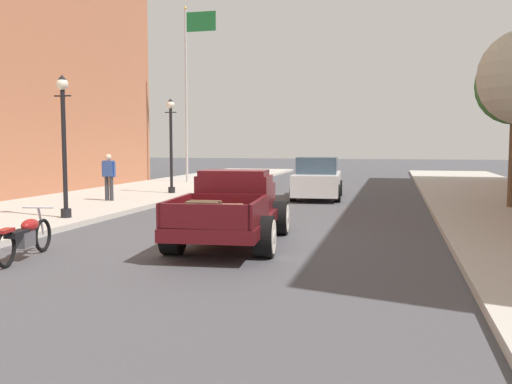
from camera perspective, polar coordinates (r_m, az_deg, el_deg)
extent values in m
plane|color=#47474C|center=(12.49, -1.82, -4.95)|extent=(140.00, 140.00, 0.00)
cube|color=#510F14|center=(11.94, -2.52, -2.79)|extent=(2.20, 5.04, 0.24)
cube|color=#510F14|center=(12.22, -2.20, -0.15)|extent=(1.65, 1.24, 0.80)
cube|color=#510F14|center=(12.14, -2.26, 1.99)|extent=(1.51, 1.06, 0.12)
cube|color=#3D4C5B|center=(12.77, -1.72, 0.79)|extent=(1.32, 0.16, 0.44)
cube|color=#510F14|center=(13.51, -1.15, -0.26)|extent=(1.45, 1.61, 0.52)
cube|color=silver|center=(14.30, -0.59, -0.05)|extent=(0.69, 0.16, 0.47)
cube|color=#510F14|center=(10.56, -4.01, -3.04)|extent=(1.87, 2.25, 0.04)
cube|color=#510F14|center=(10.74, -8.24, -1.76)|extent=(0.27, 2.10, 0.44)
cube|color=#510F14|center=(10.39, 0.34, -1.94)|extent=(0.27, 2.10, 0.44)
cube|color=#510F14|center=(9.56, -5.37, -2.56)|extent=(1.62, 0.23, 0.44)
cube|color=#510F14|center=(11.52, -2.90, -1.27)|extent=(1.62, 0.23, 0.44)
cylinder|color=black|center=(13.46, -5.14, -2.53)|extent=(0.43, 0.83, 0.80)
cylinder|color=silver|center=(13.50, -5.90, -2.51)|extent=(0.07, 0.65, 0.66)
cylinder|color=silver|center=(13.51, -5.94, -2.51)|extent=(0.04, 0.24, 0.24)
cylinder|color=black|center=(13.14, 2.49, -2.69)|extent=(0.43, 0.83, 0.80)
cylinder|color=silver|center=(13.12, 3.29, -2.71)|extent=(0.07, 0.65, 0.66)
cylinder|color=silver|center=(13.12, 3.34, -2.71)|extent=(0.04, 0.24, 0.24)
cylinder|color=black|center=(10.89, -8.57, -4.33)|extent=(0.43, 0.83, 0.80)
cylinder|color=silver|center=(10.95, -9.49, -4.30)|extent=(0.07, 0.65, 0.66)
cylinder|color=silver|center=(10.95, -9.54, -4.30)|extent=(0.04, 0.24, 0.24)
cylinder|color=black|center=(10.50, 0.86, -4.63)|extent=(0.43, 0.83, 0.80)
cylinder|color=silver|center=(10.47, 1.86, -4.65)|extent=(0.07, 0.65, 0.66)
cylinder|color=silver|center=(10.47, 1.92, -4.65)|extent=(0.04, 0.24, 0.24)
cube|color=brown|center=(10.24, -5.44, -2.06)|extent=(0.64, 0.49, 0.40)
cube|color=#3D2D1E|center=(10.24, -5.44, -2.06)|extent=(0.62, 0.11, 0.42)
cube|color=brown|center=(10.79, -2.53, -2.01)|extent=(0.50, 0.41, 0.28)
torus|color=black|center=(11.84, -21.13, -4.19)|extent=(0.19, 0.67, 0.67)
torus|color=black|center=(10.56, -24.43, -5.38)|extent=(0.19, 0.67, 0.67)
cube|color=#4C4C51|center=(11.14, -22.81, -4.54)|extent=(0.32, 0.48, 0.28)
ellipsoid|color=maroon|center=(11.33, -22.29, -3.19)|extent=(0.35, 0.56, 0.24)
cube|color=black|center=(10.90, -23.42, -3.97)|extent=(0.32, 0.59, 0.10)
cylinder|color=silver|center=(11.74, -21.30, -2.79)|extent=(0.09, 0.26, 0.58)
cylinder|color=silver|center=(11.60, -21.59, -1.49)|extent=(0.62, 0.15, 0.04)
cube|color=maroon|center=(10.51, -24.49, -3.66)|extent=(0.25, 0.43, 0.06)
cube|color=silver|center=(21.97, 6.37, 0.91)|extent=(2.02, 4.41, 0.80)
cube|color=#384C5B|center=(21.78, 6.36, 2.77)|extent=(1.66, 2.10, 0.64)
cylinder|color=black|center=(23.34, 4.54, 0.47)|extent=(0.27, 0.67, 0.66)
cylinder|color=black|center=(23.24, 8.60, 0.41)|extent=(0.27, 0.67, 0.66)
cylinder|color=black|center=(20.78, 3.86, -0.07)|extent=(0.27, 0.67, 0.66)
cylinder|color=black|center=(20.67, 8.42, -0.14)|extent=(0.27, 0.67, 0.66)
cylinder|color=#333338|center=(20.34, -15.13, 0.36)|extent=(0.14, 0.14, 0.86)
cylinder|color=#333338|center=(20.25, -14.69, 0.35)|extent=(0.14, 0.14, 0.86)
cube|color=#2D4C93|center=(20.25, -14.96, 2.36)|extent=(0.36, 0.22, 0.56)
cylinder|color=#2D4C93|center=(20.36, -15.50, 2.28)|extent=(0.09, 0.09, 0.54)
cylinder|color=#2D4C93|center=(20.15, -14.41, 2.28)|extent=(0.09, 0.09, 0.54)
sphere|color=beige|center=(20.24, -14.98, 3.49)|extent=(0.22, 0.22, 0.22)
cylinder|color=black|center=(15.96, -19.00, -2.07)|extent=(0.28, 0.28, 0.24)
cylinder|color=black|center=(15.85, -19.17, 4.11)|extent=(0.12, 0.12, 3.20)
cylinder|color=black|center=(15.90, -19.32, 9.34)|extent=(0.50, 0.04, 0.04)
sphere|color=silver|center=(15.93, -19.35, 10.45)|extent=(0.32, 0.32, 0.32)
cone|color=black|center=(15.95, -19.37, 11.10)|extent=(0.24, 0.24, 0.14)
cylinder|color=black|center=(22.99, -8.69, 0.21)|extent=(0.28, 0.28, 0.24)
cylinder|color=black|center=(22.92, -8.75, 4.50)|extent=(0.12, 0.12, 3.20)
cylinder|color=black|center=(22.95, -8.80, 8.12)|extent=(0.50, 0.04, 0.04)
sphere|color=silver|center=(22.97, -8.81, 8.90)|extent=(0.32, 0.32, 0.32)
cone|color=black|center=(22.99, -8.82, 9.34)|extent=(0.24, 0.24, 0.14)
cylinder|color=#B2B2B7|center=(29.85, -7.20, 9.72)|extent=(0.12, 0.12, 9.00)
sphere|color=gold|center=(30.58, -7.30, 18.31)|extent=(0.16, 0.16, 0.16)
cube|color=#196633|center=(30.13, -5.69, 17.10)|extent=(1.60, 0.03, 1.00)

